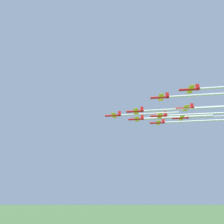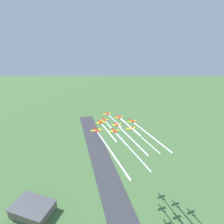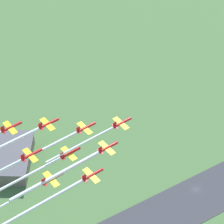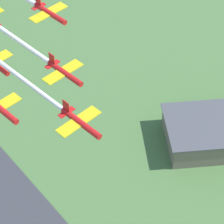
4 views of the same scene
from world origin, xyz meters
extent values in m
cylinder|color=red|center=(33.17, -41.06, 80.45)|extent=(6.56, 7.75, 1.11)
cube|color=yellow|center=(33.55, -41.53, 80.45)|extent=(8.11, 7.20, 0.18)
cube|color=red|center=(35.51, -43.96, 81.84)|extent=(1.12, 1.34, 2.22)
cube|color=red|center=(35.51, -43.96, 80.45)|extent=(3.21, 2.89, 0.12)
cylinder|color=red|center=(35.32, -55.54, 79.38)|extent=(6.56, 7.75, 1.11)
cube|color=yellow|center=(35.70, -56.01, 79.38)|extent=(8.11, 7.20, 0.18)
cube|color=red|center=(37.67, -58.44, 80.77)|extent=(1.12, 1.34, 2.22)
cube|color=red|center=(37.67, -58.44, 79.38)|extent=(3.21, 2.89, 0.12)
cylinder|color=red|center=(46.87, -46.21, 80.18)|extent=(6.56, 7.75, 1.11)
cube|color=yellow|center=(47.25, -46.68, 80.18)|extent=(8.11, 7.20, 0.18)
cube|color=red|center=(49.22, -49.11, 81.56)|extent=(1.12, 1.34, 2.22)
cube|color=red|center=(49.22, -49.11, 80.18)|extent=(3.21, 2.89, 0.12)
cylinder|color=red|center=(37.48, -70.03, 83.17)|extent=(6.56, 7.75, 1.11)
cube|color=yellow|center=(37.86, -70.50, 83.17)|extent=(8.11, 7.20, 0.18)
cube|color=red|center=(39.82, -72.93, 84.56)|extent=(1.12, 1.34, 2.22)
cube|color=red|center=(39.82, -72.93, 83.17)|extent=(3.21, 2.89, 0.12)
cylinder|color=red|center=(49.03, -60.70, 78.83)|extent=(6.56, 7.75, 1.11)
cube|color=yellow|center=(49.41, -61.17, 78.83)|extent=(8.11, 7.20, 0.18)
cube|color=red|center=(51.37, -63.60, 80.22)|extent=(1.12, 1.34, 2.22)
cube|color=red|center=(51.37, -63.60, 78.83)|extent=(3.21, 2.89, 0.12)
cylinder|color=red|center=(60.58, -51.37, 79.76)|extent=(6.56, 7.75, 1.11)
cube|color=yellow|center=(60.96, -51.84, 79.76)|extent=(8.11, 7.20, 0.18)
cube|color=red|center=(62.92, -54.27, 81.15)|extent=(1.12, 1.34, 2.22)
cube|color=red|center=(62.92, -54.27, 79.76)|extent=(3.21, 2.89, 0.12)
cylinder|color=red|center=(39.63, -84.51, 82.91)|extent=(6.56, 7.75, 1.11)
cube|color=yellow|center=(40.01, -84.98, 82.91)|extent=(8.11, 7.20, 0.18)
cube|color=red|center=(41.98, -87.41, 84.30)|extent=(1.12, 1.34, 2.22)
cube|color=red|center=(41.98, -87.41, 82.91)|extent=(3.21, 2.89, 0.12)
cylinder|color=red|center=(51.18, -75.18, 79.71)|extent=(6.56, 7.75, 1.11)
cube|color=yellow|center=(51.56, -75.65, 79.71)|extent=(8.11, 7.20, 0.18)
cube|color=red|center=(53.53, -78.08, 81.10)|extent=(1.12, 1.34, 2.22)
cube|color=red|center=(53.53, -78.08, 79.71)|extent=(3.21, 2.89, 0.12)
cylinder|color=red|center=(62.73, -65.85, 79.62)|extent=(6.56, 7.75, 1.11)
cube|color=yellow|center=(63.11, -66.32, 79.62)|extent=(8.11, 7.20, 0.18)
cube|color=red|center=(65.08, -68.75, 81.01)|extent=(1.12, 1.34, 2.22)
cube|color=red|center=(65.08, -68.75, 79.62)|extent=(3.21, 2.89, 0.12)
cylinder|color=white|center=(45.90, -56.82, 80.45)|extent=(20.44, 25.01, 0.87)
cylinder|color=white|center=(52.20, -76.44, 79.38)|extent=(28.83, 35.36, 0.98)
cylinder|color=white|center=(61.76, -64.65, 80.18)|extent=(25.09, 30.63, 1.30)
cylinder|color=white|center=(50.43, -86.06, 83.17)|extent=(21.02, 25.67, 1.05)
cylinder|color=white|center=(66.89, -82.81, 78.83)|extent=(30.78, 37.78, 0.97)
cylinder|color=white|center=(79.69, -75.03, 79.76)|extent=(33.33, 40.92, 1.02)
cylinder|color=white|center=(77.17, -83.72, 79.62)|extent=(23.74, 29.14, 0.73)
camera|label=1|loc=(-45.84, -125.28, 38.09)|focal=35.00mm
camera|label=2|loc=(88.71, -196.19, 140.96)|focal=28.00mm
camera|label=3|loc=(188.86, -40.16, 226.61)|focal=85.00mm
camera|label=4|loc=(34.47, 21.23, 144.45)|focal=85.00mm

